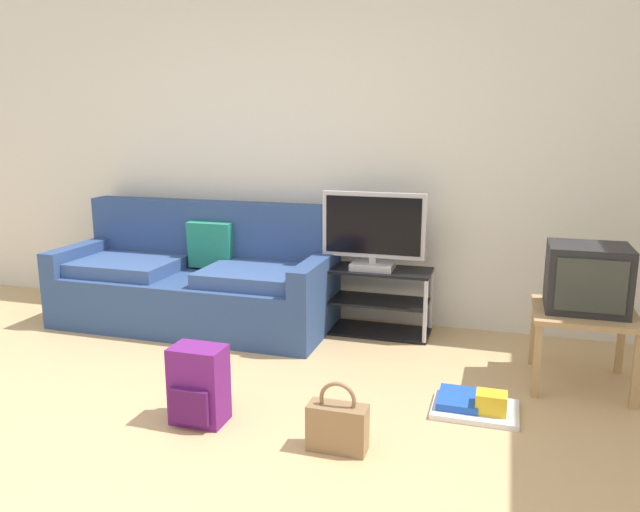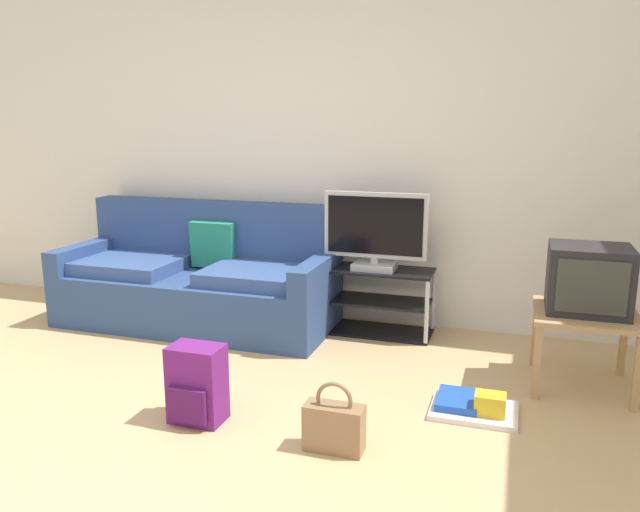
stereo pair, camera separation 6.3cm
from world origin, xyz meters
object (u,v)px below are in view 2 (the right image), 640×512
object	(u,v)px
crt_tv	(589,279)
handbag	(334,426)
tv_stand	(374,301)
floor_tray	(473,406)
couch	(201,281)
flat_tv	(375,232)
side_table	(585,323)
backpack	(197,384)

from	to	relation	value
crt_tv	handbag	size ratio (longest dim) A/B	1.29
tv_stand	floor_tray	world-z (taller)	tv_stand
couch	flat_tv	bearing A→B (deg)	6.35
side_table	handbag	world-z (taller)	side_table
tv_stand	handbag	distance (m)	1.73
floor_tray	tv_stand	bearing A→B (deg)	125.72
crt_tv	handbag	distance (m)	1.73
couch	backpack	distance (m)	1.67
flat_tv	backpack	xyz separation A→B (m)	(-0.56, -1.62, -0.56)
crt_tv	handbag	world-z (taller)	crt_tv
couch	crt_tv	bearing A→B (deg)	-7.91
flat_tv	crt_tv	bearing A→B (deg)	-20.97
flat_tv	floor_tray	bearing A→B (deg)	-53.72
backpack	handbag	distance (m)	0.77
flat_tv	floor_tray	distance (m)	1.54
handbag	floor_tray	size ratio (longest dim) A/B	0.76
backpack	handbag	world-z (taller)	backpack
tv_stand	handbag	bearing A→B (deg)	-83.25
couch	handbag	bearing A→B (deg)	-44.85
couch	flat_tv	world-z (taller)	flat_tv
backpack	crt_tv	bearing A→B (deg)	28.73
tv_stand	crt_tv	xyz separation A→B (m)	(1.38, -0.55, 0.41)
backpack	floor_tray	world-z (taller)	backpack
couch	backpack	xyz separation A→B (m)	(0.78, -1.47, -0.13)
flat_tv	side_table	size ratio (longest dim) A/B	1.32
backpack	tv_stand	bearing A→B (deg)	70.44
couch	side_table	size ratio (longest dim) A/B	3.67
crt_tv	floor_tray	distance (m)	1.01
crt_tv	flat_tv	bearing A→B (deg)	159.03
couch	crt_tv	size ratio (longest dim) A/B	4.69
flat_tv	crt_tv	xyz separation A→B (m)	(1.38, -0.53, -0.11)
tv_stand	flat_tv	size ratio (longest dim) A/B	1.13
crt_tv	side_table	bearing A→B (deg)	-90.00
flat_tv	handbag	world-z (taller)	flat_tv
flat_tv	handbag	xyz separation A→B (m)	(0.20, -1.69, -0.64)
flat_tv	backpack	size ratio (longest dim) A/B	1.83
handbag	floor_tray	bearing A→B (deg)	44.37
couch	crt_tv	xyz separation A→B (m)	(2.72, -0.38, 0.32)
flat_tv	crt_tv	world-z (taller)	flat_tv
side_table	crt_tv	size ratio (longest dim) A/B	1.28
floor_tray	crt_tv	bearing A→B (deg)	44.89
tv_stand	crt_tv	distance (m)	1.54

